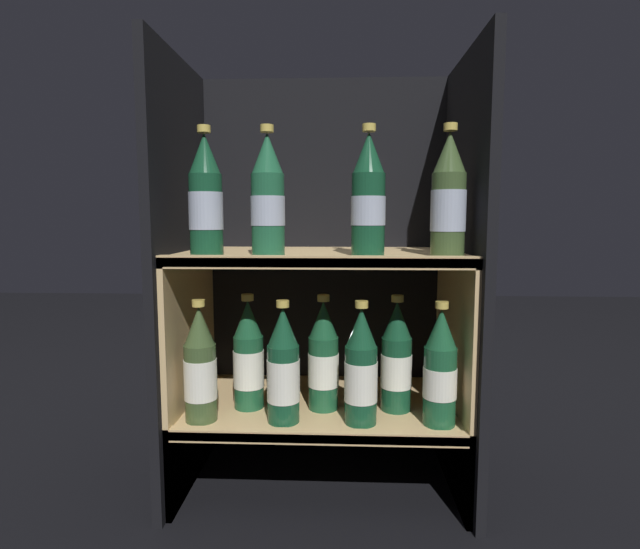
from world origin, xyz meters
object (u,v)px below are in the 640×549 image
Objects in this scene: bottle_upper_front_1 at (268,199)px; bottle_lower_front_2 at (361,371)px; bottle_lower_front_1 at (283,370)px; bottle_lower_back_0 at (248,359)px; bottle_lower_front_3 at (440,371)px; bottle_upper_front_0 at (206,199)px; bottle_lower_front_0 at (200,368)px; bottle_upper_front_3 at (448,199)px; bottle_upper_front_2 at (368,198)px; bottle_lower_back_2 at (396,360)px; bottle_lower_back_1 at (323,359)px.

bottle_upper_front_1 reaches higher than bottle_lower_front_2.
bottle_lower_front_1 is 1.00× the size of bottle_lower_back_0.
bottle_lower_front_1 is at bearing -41.35° from bottle_lower_back_0.
bottle_upper_front_0 is at bearing 180.00° from bottle_lower_front_3.
bottle_lower_front_1 is 0.11m from bottle_lower_back_0.
bottle_lower_front_0 is 1.00× the size of bottle_lower_back_0.
bottle_lower_back_0 is (-0.09, 0.08, 0.00)m from bottle_lower_front_1.
bottle_lower_back_0 is at bearing 127.56° from bottle_upper_front_1.
bottle_upper_front_3 is 1.00× the size of bottle_lower_front_0.
bottle_lower_front_2 is at bearing -180.00° from bottle_upper_front_3.
bottle_lower_front_1 and bottle_lower_back_0 have the same top height.
bottle_upper_front_2 is at bearing 180.00° from bottle_lower_front_3.
bottle_upper_front_0 is 0.53m from bottle_lower_back_2.
bottle_upper_front_1 reaches higher than bottle_lower_front_3.
bottle_lower_back_0 is (-0.26, 0.08, -0.35)m from bottle_upper_front_2.
bottle_upper_front_2 is 0.38m from bottle_lower_front_3.
bottle_lower_back_2 is (0.16, -0.00, -0.00)m from bottle_lower_back_1.
bottle_lower_front_3 is at bearing -43.53° from bottle_lower_back_2.
bottle_upper_front_2 is at bearing 0.00° from bottle_upper_front_0.
bottle_lower_back_2 is (-0.09, 0.08, -0.34)m from bottle_upper_front_3.
bottle_upper_front_2 is 0.35m from bottle_lower_front_2.
bottle_lower_front_0 is 1.00× the size of bottle_lower_back_2.
bottle_lower_back_2 is at bearing 15.88° from bottle_upper_front_1.
bottle_upper_front_2 is 1.00× the size of bottle_lower_back_2.
bottle_upper_front_2 is at bearing -0.00° from bottle_lower_front_1.
bottle_lower_front_0 is 1.00× the size of bottle_lower_back_1.
bottle_lower_back_1 and bottle_lower_back_2 have the same top height.
bottle_upper_front_3 reaches higher than bottle_lower_front_1.
bottle_lower_front_3 is (0.16, 0.00, 0.00)m from bottle_lower_front_2.
bottle_upper_front_2 is 0.44m from bottle_lower_back_0.
bottle_lower_front_1 is (-0.17, 0.00, -0.35)m from bottle_upper_front_2.
bottle_upper_front_3 is at bearing 0.00° from bottle_lower_front_0.
bottle_lower_front_3 is at bearing -180.00° from bottle_upper_front_3.
bottle_lower_front_3 is 0.41m from bottle_lower_back_0.
bottle_lower_back_0 is 1.00× the size of bottle_lower_back_2.
bottle_upper_front_1 is at bearing -0.00° from bottle_lower_front_0.
bottle_upper_front_0 reaches higher than bottle_lower_front_3.
bottle_upper_front_0 and bottle_upper_front_1 have the same top height.
bottle_upper_front_1 is at bearing 180.00° from bottle_lower_front_2.
bottle_upper_front_2 is at bearing -180.00° from bottle_upper_front_3.
bottle_lower_back_1 is (0.08, 0.08, 0.00)m from bottle_lower_front_1.
bottle_lower_front_3 is (0.32, -0.00, 0.00)m from bottle_lower_front_1.
bottle_upper_front_3 is 0.47m from bottle_lower_front_1.
bottle_upper_front_0 is at bearing 180.00° from bottle_upper_front_1.
bottle_lower_front_0 is at bearing -163.24° from bottle_lower_back_1.
bottle_lower_front_1 is at bearing -162.38° from bottle_lower_back_2.
bottle_lower_front_0 and bottle_lower_front_1 have the same top height.
bottle_lower_back_0 is at bearing 169.39° from bottle_lower_front_3.
bottle_upper_front_0 is 0.46m from bottle_lower_front_2.
bottle_upper_front_3 reaches higher than bottle_lower_back_2.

